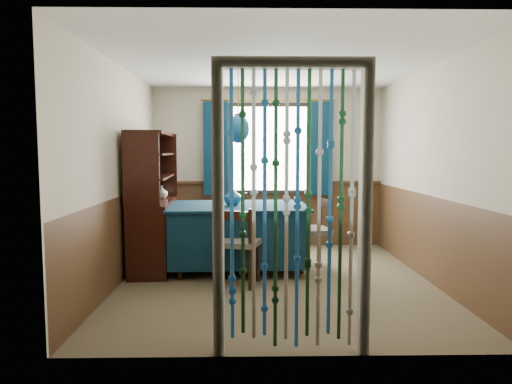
{
  "coord_description": "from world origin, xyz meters",
  "views": [
    {
      "loc": [
        -0.32,
        -5.25,
        1.52
      ],
      "look_at": [
        -0.22,
        0.4,
        1.01
      ],
      "focal_mm": 32.0,
      "sensor_mm": 36.0,
      "label": 1
    }
  ],
  "objects_px": {
    "chair_far": "(236,223)",
    "chair_right": "(314,231)",
    "vase_table": "(232,197)",
    "chair_left": "(156,233)",
    "bowl_shelf": "(152,175)",
    "dining_table": "(239,232)",
    "chair_near": "(238,244)",
    "pendant_lamp": "(238,129)",
    "sideboard": "(153,222)",
    "vase_sideboard": "(162,191)"
  },
  "relations": [
    {
      "from": "chair_far",
      "to": "chair_right",
      "type": "bearing_deg",
      "value": 129.99
    },
    {
      "from": "vase_table",
      "to": "chair_left",
      "type": "bearing_deg",
      "value": -178.9
    },
    {
      "from": "chair_left",
      "to": "bowl_shelf",
      "type": "xyz_separation_m",
      "value": [
        -0.01,
        -0.12,
        0.74
      ]
    },
    {
      "from": "chair_far",
      "to": "bowl_shelf",
      "type": "relative_size",
      "value": 4.79
    },
    {
      "from": "dining_table",
      "to": "vase_table",
      "type": "height_order",
      "value": "vase_table"
    },
    {
      "from": "chair_left",
      "to": "chair_right",
      "type": "xyz_separation_m",
      "value": [
        2.0,
        0.05,
        0.02
      ]
    },
    {
      "from": "chair_near",
      "to": "pendant_lamp",
      "type": "xyz_separation_m",
      "value": [
        -0.01,
        0.71,
        1.32
      ]
    },
    {
      "from": "chair_left",
      "to": "chair_far",
      "type": "bearing_deg",
      "value": 127.84
    },
    {
      "from": "chair_far",
      "to": "chair_right",
      "type": "height_order",
      "value": "chair_right"
    },
    {
      "from": "chair_right",
      "to": "bowl_shelf",
      "type": "distance_m",
      "value": 2.14
    },
    {
      "from": "dining_table",
      "to": "sideboard",
      "type": "height_order",
      "value": "sideboard"
    },
    {
      "from": "chair_right",
      "to": "bowl_shelf",
      "type": "relative_size",
      "value": 4.97
    },
    {
      "from": "dining_table",
      "to": "vase_sideboard",
      "type": "xyz_separation_m",
      "value": [
        -1.05,
        0.4,
        0.5
      ]
    },
    {
      "from": "chair_far",
      "to": "chair_near",
      "type": "bearing_deg",
      "value": 78.93
    },
    {
      "from": "vase_table",
      "to": "bowl_shelf",
      "type": "distance_m",
      "value": 1.02
    },
    {
      "from": "chair_left",
      "to": "vase_sideboard",
      "type": "bearing_deg",
      "value": 179.6
    },
    {
      "from": "sideboard",
      "to": "vase_table",
      "type": "distance_m",
      "value": 1.09
    },
    {
      "from": "dining_table",
      "to": "sideboard",
      "type": "xyz_separation_m",
      "value": [
        -1.11,
        0.09,
        0.13
      ]
    },
    {
      "from": "chair_far",
      "to": "vase_sideboard",
      "type": "xyz_separation_m",
      "value": [
        -0.99,
        -0.35,
        0.49
      ]
    },
    {
      "from": "chair_left",
      "to": "chair_right",
      "type": "height_order",
      "value": "chair_right"
    },
    {
      "from": "chair_near",
      "to": "vase_table",
      "type": "relative_size",
      "value": 4.18
    },
    {
      "from": "chair_right",
      "to": "sideboard",
      "type": "height_order",
      "value": "sideboard"
    },
    {
      "from": "chair_near",
      "to": "sideboard",
      "type": "xyz_separation_m",
      "value": [
        -1.12,
        0.8,
        0.13
      ]
    },
    {
      "from": "bowl_shelf",
      "to": "chair_right",
      "type": "bearing_deg",
      "value": 4.85
    },
    {
      "from": "chair_left",
      "to": "chair_right",
      "type": "distance_m",
      "value": 2.0
    },
    {
      "from": "chair_left",
      "to": "vase_table",
      "type": "xyz_separation_m",
      "value": [
        0.96,
        0.02,
        0.46
      ]
    },
    {
      "from": "chair_near",
      "to": "vase_table",
      "type": "bearing_deg",
      "value": 113.47
    },
    {
      "from": "dining_table",
      "to": "vase_sideboard",
      "type": "distance_m",
      "value": 1.22
    },
    {
      "from": "chair_far",
      "to": "chair_right",
      "type": "relative_size",
      "value": 0.96
    },
    {
      "from": "dining_table",
      "to": "chair_left",
      "type": "height_order",
      "value": "chair_left"
    },
    {
      "from": "vase_table",
      "to": "chair_right",
      "type": "bearing_deg",
      "value": 1.79
    },
    {
      "from": "chair_right",
      "to": "bowl_shelf",
      "type": "xyz_separation_m",
      "value": [
        -2.01,
        -0.17,
        0.73
      ]
    },
    {
      "from": "chair_far",
      "to": "pendant_lamp",
      "type": "distance_m",
      "value": 1.51
    },
    {
      "from": "chair_near",
      "to": "chair_right",
      "type": "bearing_deg",
      "value": 52.55
    },
    {
      "from": "dining_table",
      "to": "vase_table",
      "type": "xyz_separation_m",
      "value": [
        -0.08,
        -0.04,
        0.46
      ]
    },
    {
      "from": "chair_near",
      "to": "chair_right",
      "type": "distance_m",
      "value": 1.18
    },
    {
      "from": "chair_left",
      "to": "bowl_shelf",
      "type": "distance_m",
      "value": 0.75
    },
    {
      "from": "chair_far",
      "to": "sideboard",
      "type": "distance_m",
      "value": 1.25
    },
    {
      "from": "chair_near",
      "to": "sideboard",
      "type": "bearing_deg",
      "value": 160.74
    },
    {
      "from": "chair_left",
      "to": "pendant_lamp",
      "type": "height_order",
      "value": "pendant_lamp"
    },
    {
      "from": "chair_near",
      "to": "pendant_lamp",
      "type": "distance_m",
      "value": 1.49
    },
    {
      "from": "chair_near",
      "to": "pendant_lamp",
      "type": "bearing_deg",
      "value": 106.92
    },
    {
      "from": "pendant_lamp",
      "to": "vase_table",
      "type": "xyz_separation_m",
      "value": [
        -0.08,
        -0.04,
        -0.85
      ]
    },
    {
      "from": "chair_far",
      "to": "chair_right",
      "type": "xyz_separation_m",
      "value": [
        1.01,
        -0.75,
        0.02
      ]
    },
    {
      "from": "sideboard",
      "to": "vase_table",
      "type": "xyz_separation_m",
      "value": [
        1.03,
        -0.13,
        0.33
      ]
    },
    {
      "from": "chair_right",
      "to": "chair_near",
      "type": "bearing_deg",
      "value": 115.94
    },
    {
      "from": "sideboard",
      "to": "vase_table",
      "type": "height_order",
      "value": "sideboard"
    },
    {
      "from": "dining_table",
      "to": "vase_sideboard",
      "type": "height_order",
      "value": "vase_sideboard"
    },
    {
      "from": "chair_near",
      "to": "dining_table",
      "type": "bearing_deg",
      "value": 106.92
    },
    {
      "from": "chair_far",
      "to": "vase_sideboard",
      "type": "height_order",
      "value": "vase_sideboard"
    }
  ]
}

